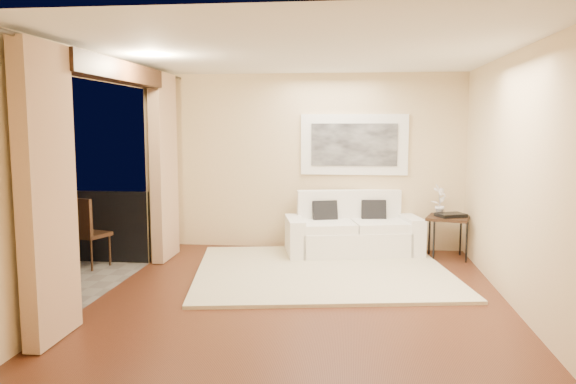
# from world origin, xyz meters

# --- Properties ---
(floor) EXTENTS (5.00, 5.00, 0.00)m
(floor) POSITION_xyz_m (0.00, 0.00, 0.00)
(floor) COLOR #542A18
(floor) RESTS_ON ground
(room_shell) EXTENTS (5.00, 6.40, 5.00)m
(room_shell) POSITION_xyz_m (-2.13, 0.00, 2.52)
(room_shell) COLOR white
(room_shell) RESTS_ON ground
(balcony) EXTENTS (1.81, 2.60, 1.17)m
(balcony) POSITION_xyz_m (-3.31, 0.00, 0.18)
(balcony) COLOR #605B56
(balcony) RESTS_ON ground
(curtains) EXTENTS (0.16, 4.80, 2.64)m
(curtains) POSITION_xyz_m (-2.11, 0.00, 1.34)
(curtains) COLOR tan
(curtains) RESTS_ON ground
(artwork) EXTENTS (1.62, 0.07, 0.92)m
(artwork) POSITION_xyz_m (0.58, 2.46, 1.62)
(artwork) COLOR white
(artwork) RESTS_ON room_shell
(rug) EXTENTS (3.66, 3.32, 0.04)m
(rug) POSITION_xyz_m (0.18, 1.01, 0.02)
(rug) COLOR beige
(rug) RESTS_ON floor
(sofa) EXTENTS (2.07, 1.22, 0.93)m
(sofa) POSITION_xyz_m (0.56, 2.09, 0.33)
(sofa) COLOR white
(sofa) RESTS_ON floor
(side_table) EXTENTS (0.70, 0.70, 0.61)m
(side_table) POSITION_xyz_m (1.93, 2.00, 0.56)
(side_table) COLOR black
(side_table) RESTS_ON floor
(tray) EXTENTS (0.46, 0.40, 0.05)m
(tray) POSITION_xyz_m (1.96, 1.98, 0.64)
(tray) COLOR black
(tray) RESTS_ON side_table
(orchid) EXTENTS (0.28, 0.28, 0.45)m
(orchid) POSITION_xyz_m (1.82, 2.12, 0.84)
(orchid) COLOR white
(orchid) RESTS_ON side_table
(balcony_chair_far) EXTENTS (0.53, 0.53, 0.96)m
(balcony_chair_far) POSITION_xyz_m (-2.99, 0.86, 0.56)
(balcony_chair_far) COLOR black
(balcony_chair_far) RESTS_ON balcony
(balcony_chair_near) EXTENTS (0.53, 0.53, 1.05)m
(balcony_chair_near) POSITION_xyz_m (-3.02, -0.59, 0.61)
(balcony_chair_near) COLOR black
(balcony_chair_near) RESTS_ON balcony
(candle) EXTENTS (0.06, 0.06, 0.07)m
(candle) POSITION_xyz_m (-3.67, 0.11, 0.85)
(candle) COLOR red
(candle) RESTS_ON bistro_table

